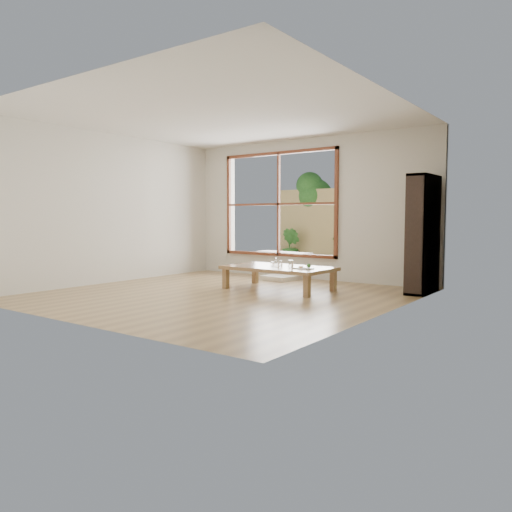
% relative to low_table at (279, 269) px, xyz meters
% --- Properties ---
extents(ground, '(5.00, 5.00, 0.00)m').
position_rel_low_table_xyz_m(ground, '(-0.39, -0.91, -0.33)').
color(ground, '#A48452').
rests_on(ground, ground).
extents(low_table, '(1.71, 0.99, 0.37)m').
position_rel_low_table_xyz_m(low_table, '(0.00, 0.00, 0.00)').
color(low_table, '#A0704D').
rests_on(low_table, ground).
extents(floor_cushion, '(0.61, 0.61, 0.08)m').
position_rel_low_table_xyz_m(floor_cushion, '(-0.66, 1.09, -0.29)').
color(floor_cushion, silver).
rests_on(floor_cushion, ground).
extents(bookshelf, '(0.28, 0.80, 1.78)m').
position_rel_low_table_xyz_m(bookshelf, '(1.95, 0.99, 0.56)').
color(bookshelf, black).
rests_on(bookshelf, ground).
extents(glass_tall, '(0.08, 0.08, 0.14)m').
position_rel_low_table_xyz_m(glass_tall, '(0.04, -0.11, 0.12)').
color(glass_tall, silver).
rests_on(glass_tall, low_table).
extents(glass_mid, '(0.08, 0.08, 0.11)m').
position_rel_low_table_xyz_m(glass_mid, '(0.21, 0.03, 0.10)').
color(glass_mid, silver).
rests_on(glass_mid, low_table).
extents(glass_short, '(0.07, 0.07, 0.08)m').
position_rel_low_table_xyz_m(glass_short, '(-0.04, 0.12, 0.09)').
color(glass_short, silver).
rests_on(glass_short, low_table).
extents(glass_small, '(0.06, 0.06, 0.07)m').
position_rel_low_table_xyz_m(glass_small, '(-0.12, 0.00, 0.08)').
color(glass_small, silver).
rests_on(glass_small, low_table).
extents(food_tray, '(0.28, 0.22, 0.08)m').
position_rel_low_table_xyz_m(food_tray, '(0.52, -0.08, 0.06)').
color(food_tray, white).
rests_on(food_tray, low_table).
extents(deck, '(2.80, 2.00, 0.05)m').
position_rel_low_table_xyz_m(deck, '(-0.99, 2.65, -0.33)').
color(deck, '#322B24').
rests_on(deck, ground).
extents(garden_bench, '(1.32, 0.58, 0.40)m').
position_rel_low_table_xyz_m(garden_bench, '(-1.29, 2.16, 0.04)').
color(garden_bench, black).
rests_on(garden_bench, deck).
extents(bamboo_fence, '(2.80, 0.06, 1.80)m').
position_rel_low_table_xyz_m(bamboo_fence, '(-0.99, 3.65, 0.57)').
color(bamboo_fence, tan).
rests_on(bamboo_fence, ground).
extents(shrub_right, '(0.90, 0.81, 0.89)m').
position_rel_low_table_xyz_m(shrub_right, '(-0.31, 3.36, 0.14)').
color(shrub_right, '#306926').
rests_on(shrub_right, deck).
extents(shrub_left, '(0.60, 0.55, 0.87)m').
position_rel_low_table_xyz_m(shrub_left, '(-1.87, 3.39, 0.14)').
color(shrub_left, '#306926').
rests_on(shrub_left, deck).
extents(garden_tree, '(1.04, 0.85, 2.22)m').
position_rel_low_table_xyz_m(garden_tree, '(-1.67, 3.95, 1.30)').
color(garden_tree, '#4C3D2D').
rests_on(garden_tree, ground).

